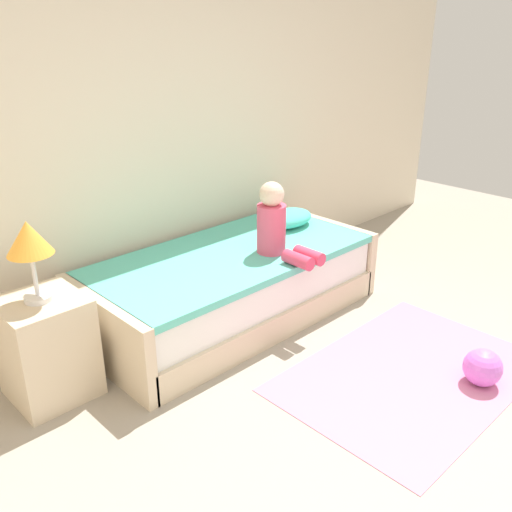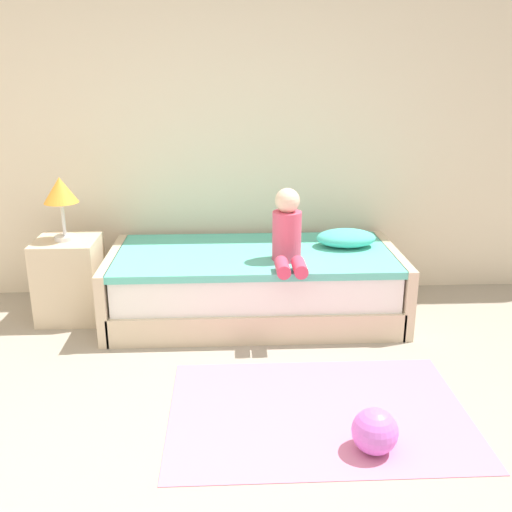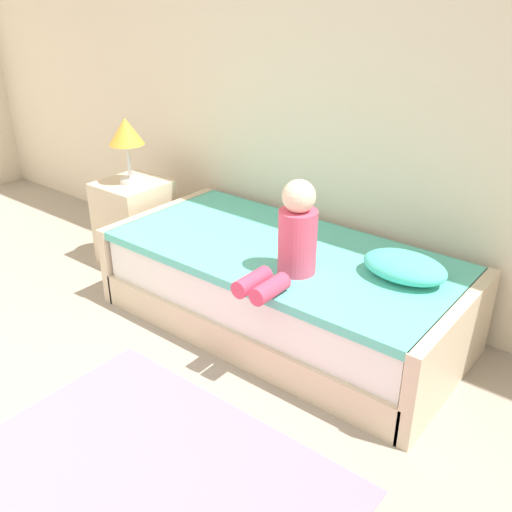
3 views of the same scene
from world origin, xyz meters
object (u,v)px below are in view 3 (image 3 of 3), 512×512
at_px(table_lamp, 126,135).
at_px(child_figure, 292,239).
at_px(nightstand, 135,222).
at_px(bed, 283,288).
at_px(pillow, 405,267).

xyz_separation_m(table_lamp, child_figure, (1.57, -0.27, -0.23)).
bearing_deg(table_lamp, nightstand, 0.00).
xyz_separation_m(bed, child_figure, (0.22, -0.23, 0.46)).
height_order(bed, nightstand, nightstand).
bearing_deg(table_lamp, pillow, 1.70).
height_order(nightstand, table_lamp, table_lamp).
distance_m(bed, pillow, 0.76).
relative_size(nightstand, pillow, 1.36).
relative_size(bed, table_lamp, 4.69).
bearing_deg(pillow, bed, -171.72).
bearing_deg(pillow, child_figure, -145.16).
relative_size(table_lamp, child_figure, 0.88).
bearing_deg(nightstand, child_figure, -9.72).
height_order(bed, pillow, pillow).
bearing_deg(child_figure, pillow, 34.84).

